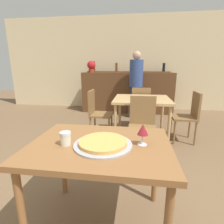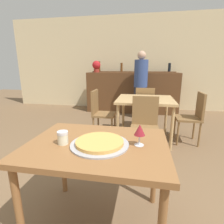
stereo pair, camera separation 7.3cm
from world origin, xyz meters
name	(u,v)px [view 1 (the left image)]	position (x,y,z in m)	size (l,w,h in m)	color
ground_plane	(102,223)	(0.00, 0.00, 0.00)	(16.00, 16.00, 0.00)	brown
wall_back	(129,64)	(0.00, 4.46, 1.40)	(8.00, 0.05, 2.80)	beige
dining_table_near	(100,153)	(0.00, 0.00, 0.66)	(1.04, 0.79, 0.75)	brown
dining_table_far	(142,103)	(0.36, 1.90, 0.68)	(0.97, 0.90, 0.76)	tan
bar_counter	(127,92)	(0.00, 3.95, 0.57)	(2.60, 0.56, 1.15)	brown
bar_back_shelf	(128,71)	(0.00, 4.09, 1.20)	(2.39, 0.24, 0.32)	brown
chair_far_side_front	(142,122)	(0.36, 1.28, 0.51)	(0.40, 0.40, 0.89)	olive
chair_far_side_back	(141,105)	(0.36, 2.52, 0.51)	(0.40, 0.40, 0.89)	olive
chair_far_side_left	(97,111)	(-0.45, 1.90, 0.51)	(0.40, 0.40, 0.89)	olive
chair_far_side_right	(189,114)	(1.18, 1.90, 0.51)	(0.40, 0.40, 0.89)	olive
pizza_tray	(103,143)	(0.03, -0.04, 0.76)	(0.43, 0.43, 0.04)	#A3A3A8
cheese_shaker	(65,138)	(-0.24, -0.06, 0.80)	(0.08, 0.08, 0.10)	beige
person_standing	(136,83)	(0.25, 3.37, 0.91)	(0.34, 0.34, 1.68)	#2D2D38
wine_glass	(143,130)	(0.31, 0.01, 0.86)	(0.08, 0.08, 0.16)	silver
potted_plant	(91,66)	(-1.05, 3.90, 1.33)	(0.24, 0.24, 0.33)	maroon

